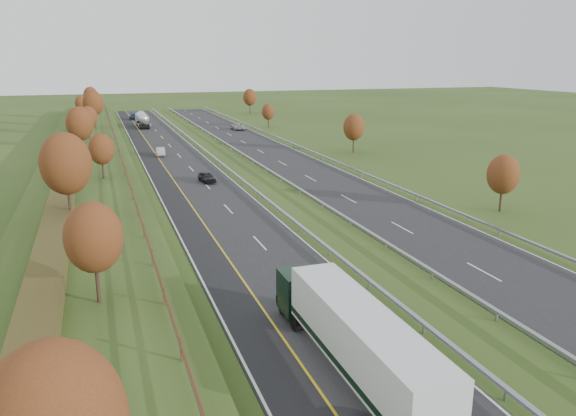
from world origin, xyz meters
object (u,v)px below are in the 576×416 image
object	(u,v)px
box_lorry	(352,336)
car_oncoming	(238,126)
road_tanker	(142,119)
car_silver_mid	(161,152)
car_dark_near	(207,177)
car_small_far	(134,117)

from	to	relation	value
box_lorry	car_oncoming	xyz separation A→B (m)	(19.31, 101.43, -1.54)
road_tanker	car_oncoming	xyz separation A→B (m)	(19.92, -12.50, -1.07)
box_lorry	road_tanker	distance (m)	113.93
car_silver_mid	car_oncoming	size ratio (longest dim) A/B	0.74
car_oncoming	car_silver_mid	bearing A→B (deg)	57.20
car_oncoming	car_dark_near	bearing A→B (deg)	73.36
car_dark_near	car_small_far	distance (m)	83.94
box_lorry	car_oncoming	world-z (taller)	box_lorry
road_tanker	car_silver_mid	bearing A→B (deg)	-90.91
car_small_far	road_tanker	bearing A→B (deg)	-88.43
car_dark_near	car_silver_mid	distance (m)	23.17
road_tanker	car_oncoming	distance (m)	23.54
car_silver_mid	car_dark_near	bearing A→B (deg)	-77.48
road_tanker	car_dark_near	bearing A→B (deg)	-87.73
car_dark_near	car_small_far	xyz separation A→B (m)	(-3.30, 83.88, 0.10)
car_silver_mid	car_small_far	world-z (taller)	car_small_far
box_lorry	car_small_far	bearing A→B (deg)	90.56
car_dark_near	car_silver_mid	size ratio (longest dim) A/B	0.97
car_silver_mid	car_small_far	bearing A→B (deg)	94.34
box_lorry	car_silver_mid	world-z (taller)	box_lorry
road_tanker	car_small_far	distance (m)	18.11
road_tanker	car_dark_near	world-z (taller)	road_tanker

